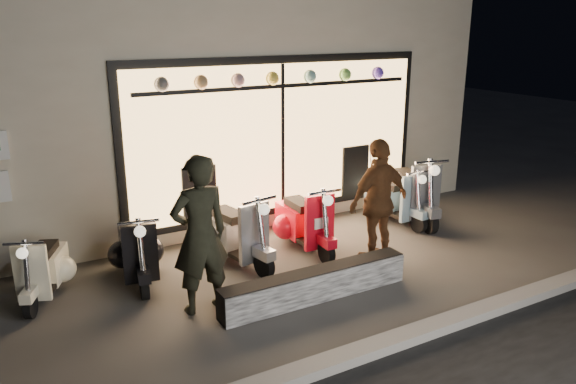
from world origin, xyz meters
name	(u,v)px	position (x,y,z in m)	size (l,w,h in m)	color
ground	(299,277)	(0.00, 0.00, 0.00)	(40.00, 40.00, 0.00)	#383533
kerb	(393,342)	(0.00, -2.00, 0.06)	(40.00, 0.25, 0.12)	slate
shop_building	(175,89)	(0.00, 4.98, 2.10)	(10.20, 6.23, 4.20)	beige
graffiti_barrier	(315,284)	(-0.15, -0.65, 0.20)	(2.60, 0.28, 0.40)	black
scooter_silver	(231,233)	(-0.57, 1.01, 0.43)	(0.66, 1.51, 1.07)	black
scooter_red	(302,221)	(0.61, 0.97, 0.42)	(0.49, 1.46, 1.04)	black
scooter_black	(137,249)	(-1.93, 1.13, 0.40)	(0.58, 1.40, 0.99)	black
scooter_cream	(45,267)	(-3.09, 1.22, 0.36)	(0.73, 1.23, 0.90)	black
scooter_blue	(390,198)	(2.60, 1.24, 0.40)	(0.46, 1.39, 1.00)	black
scooter_grey	(408,192)	(2.97, 1.21, 0.47)	(0.80, 1.65, 1.18)	black
man	(200,235)	(-1.49, -0.20, 0.98)	(0.71, 0.47, 1.95)	black
woman	(379,201)	(1.28, -0.07, 0.92)	(1.07, 0.45, 1.83)	brown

